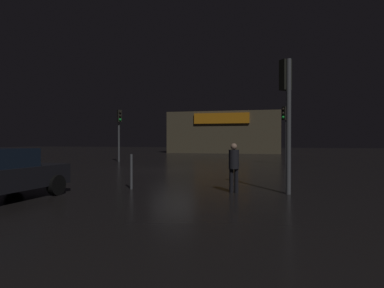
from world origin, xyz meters
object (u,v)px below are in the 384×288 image
Objects in this scene: traffic_signal_main at (285,123)px; traffic_signal_opposite at (119,125)px; traffic_signal_cross_right at (287,101)px; pedestrian at (234,164)px; store_building at (225,133)px.

traffic_signal_main is 13.00m from traffic_signal_opposite.
traffic_signal_cross_right reaches higher than pedestrian.
traffic_signal_opposite is at bearing 133.37° from traffic_signal_cross_right.
store_building is at bearing 98.47° from pedestrian.
traffic_signal_opposite is (-13.00, -0.09, -0.00)m from traffic_signal_main.
traffic_signal_main is at bearing 81.00° from pedestrian.
store_building is at bearing 108.93° from traffic_signal_main.
store_building reaches higher than traffic_signal_cross_right.
traffic_signal_cross_right reaches higher than traffic_signal_main.
store_building reaches higher than traffic_signal_opposite.
traffic_signal_opposite is 17.43m from pedestrian.
traffic_signal_main is 0.95× the size of traffic_signal_cross_right.
traffic_signal_cross_right is at bearing -78.78° from store_building.
traffic_signal_cross_right is at bearing 6.81° from pedestrian.
traffic_signal_opposite is at bearing 128.84° from pedestrian.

